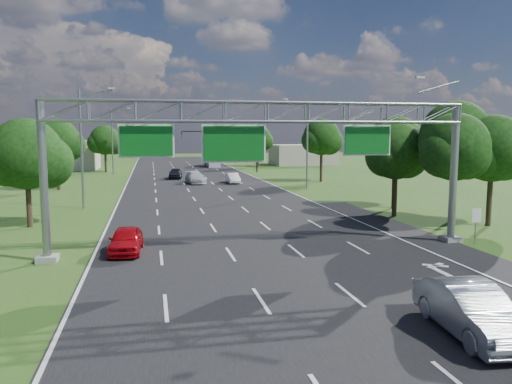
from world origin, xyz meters
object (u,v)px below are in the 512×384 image
object	(u,v)px
red_coupe	(126,240)
traffic_signal	(235,140)
sign_gantry	(268,124)
silver_sedan	(471,310)
box_truck	(212,159)
regulatory_sign	(476,219)

from	to	relation	value
red_coupe	traffic_signal	bearing A→B (deg)	77.79
sign_gantry	silver_sedan	bearing A→B (deg)	-73.40
silver_sedan	box_truck	size ratio (longest dim) A/B	0.62
traffic_signal	regulatory_sign	bearing A→B (deg)	-84.80
regulatory_sign	sign_gantry	bearing A→B (deg)	175.17
sign_gantry	box_truck	world-z (taller)	sign_gantry
traffic_signal	box_truck	world-z (taller)	traffic_signal
traffic_signal	red_coupe	size ratio (longest dim) A/B	2.99
traffic_signal	red_coupe	distance (m)	54.14
regulatory_sign	traffic_signal	xyz separation A→B (m)	(-4.92, 54.02, 3.66)
regulatory_sign	traffic_signal	world-z (taller)	traffic_signal
sign_gantry	red_coupe	xyz separation A→B (m)	(-7.55, 1.09, -6.20)
silver_sedan	red_coupe	bearing A→B (deg)	134.99
sign_gantry	box_truck	xyz separation A→B (m)	(5.32, 68.63, -5.46)
red_coupe	silver_sedan	xyz separation A→B (m)	(11.27, -13.57, 0.12)
traffic_signal	red_coupe	xyz separation A→B (m)	(-14.70, -51.92, -4.47)
box_truck	traffic_signal	bearing A→B (deg)	-79.19
traffic_signal	red_coupe	bearing A→B (deg)	-105.81
silver_sedan	box_truck	bearing A→B (deg)	94.14
silver_sedan	traffic_signal	bearing A→B (deg)	92.28
traffic_signal	sign_gantry	bearing A→B (deg)	-97.68
silver_sedan	box_truck	distance (m)	81.13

